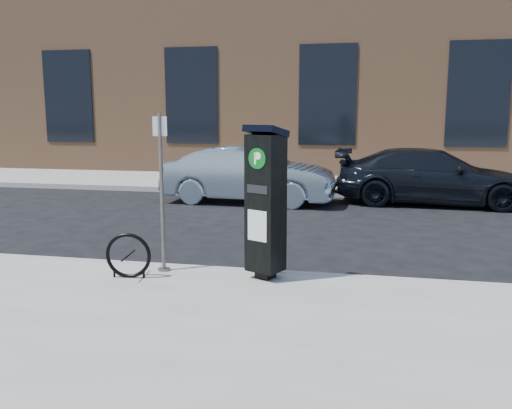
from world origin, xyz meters
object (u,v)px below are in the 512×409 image
(bike_rack, at_px, (128,256))
(car_silver, at_px, (249,175))
(car_dark, at_px, (432,177))
(parking_kiosk, at_px, (266,201))
(sign_pole, at_px, (162,194))

(bike_rack, relative_size, car_silver, 0.14)
(car_dark, bearing_deg, car_silver, 101.61)
(car_dark, bearing_deg, bike_rack, 151.05)
(car_silver, bearing_deg, parking_kiosk, -163.57)
(sign_pole, height_order, car_silver, sign_pole)
(bike_rack, distance_m, car_dark, 9.51)
(parking_kiosk, xyz_separation_m, car_dark, (3.05, 7.75, -0.50))
(sign_pole, bearing_deg, car_silver, 80.21)
(parking_kiosk, bearing_deg, sign_pole, -157.03)
(sign_pole, relative_size, bike_rack, 3.52)
(parking_kiosk, distance_m, bike_rack, 2.06)
(parking_kiosk, height_order, bike_rack, parking_kiosk)
(parking_kiosk, distance_m, sign_pole, 1.52)
(bike_rack, relative_size, car_dark, 0.13)
(parking_kiosk, xyz_separation_m, sign_pole, (-1.52, 0.05, 0.04))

